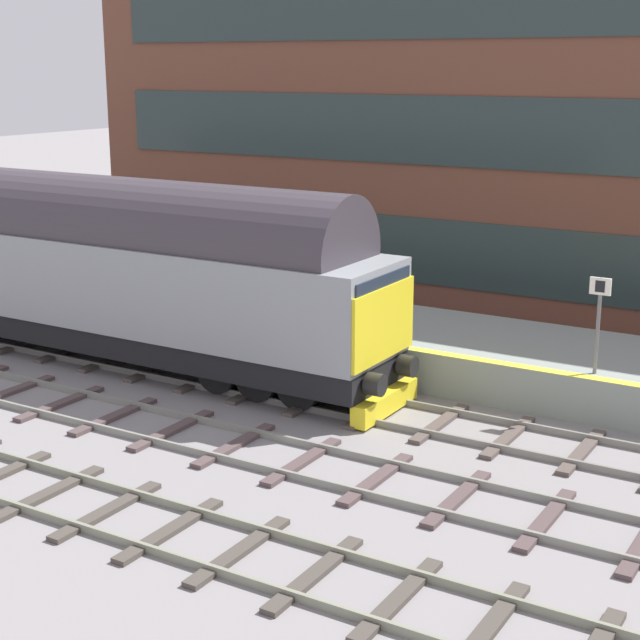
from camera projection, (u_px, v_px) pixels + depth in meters
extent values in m
plane|color=gray|center=(289.00, 395.00, 22.41)|extent=(140.00, 140.00, 0.00)
cube|color=slate|center=(272.00, 401.00, 21.80)|extent=(0.07, 60.00, 0.15)
cube|color=slate|center=(306.00, 384.00, 22.99)|extent=(0.07, 60.00, 0.15)
cube|color=#4E433E|center=(582.00, 452.00, 19.03)|extent=(2.50, 0.26, 0.09)
cube|color=#4E433E|center=(508.00, 437.00, 19.78)|extent=(2.50, 0.26, 0.09)
cube|color=#4E433E|center=(440.00, 423.00, 20.53)|extent=(2.50, 0.26, 0.09)
cube|color=#4E433E|center=(376.00, 411.00, 21.28)|extent=(2.50, 0.26, 0.09)
cube|color=#4E433E|center=(317.00, 399.00, 22.03)|extent=(2.50, 0.26, 0.09)
cube|color=#4E433E|center=(262.00, 388.00, 22.78)|extent=(2.50, 0.26, 0.09)
cube|color=#4E433E|center=(210.00, 377.00, 23.53)|extent=(2.50, 0.26, 0.09)
cube|color=#4E433E|center=(162.00, 368.00, 24.28)|extent=(2.50, 0.26, 0.09)
cube|color=#4E433E|center=(116.00, 359.00, 25.03)|extent=(2.50, 0.26, 0.09)
cube|color=#4E433E|center=(73.00, 350.00, 25.78)|extent=(2.50, 0.26, 0.09)
cube|color=#4E433E|center=(32.00, 342.00, 26.53)|extent=(2.50, 0.26, 0.09)
cube|color=gray|center=(180.00, 448.00, 19.15)|extent=(0.07, 60.00, 0.15)
cube|color=gray|center=(224.00, 425.00, 20.34)|extent=(0.07, 60.00, 0.15)
cube|color=#4B3C3D|center=(546.00, 520.00, 16.20)|extent=(2.50, 0.26, 0.09)
cube|color=#4B3C3D|center=(457.00, 499.00, 16.99)|extent=(2.50, 0.26, 0.09)
cube|color=#4B3C3D|center=(376.00, 479.00, 17.78)|extent=(2.50, 0.26, 0.09)
cube|color=#4B3C3D|center=(302.00, 462.00, 18.57)|extent=(2.50, 0.26, 0.09)
cube|color=#4B3C3D|center=(235.00, 445.00, 19.35)|extent=(2.50, 0.26, 0.09)
cube|color=#4B3C3D|center=(172.00, 430.00, 20.14)|extent=(2.50, 0.26, 0.09)
cube|color=#4B3C3D|center=(114.00, 416.00, 20.93)|extent=(2.50, 0.26, 0.09)
cube|color=#4B3C3D|center=(60.00, 404.00, 21.72)|extent=(2.50, 0.26, 0.09)
cube|color=#4B3C3D|center=(11.00, 392.00, 22.51)|extent=(2.50, 0.26, 0.09)
cube|color=gray|center=(46.00, 516.00, 16.26)|extent=(0.07, 60.00, 0.15)
cube|color=gray|center=(106.00, 485.00, 17.45)|extent=(0.07, 60.00, 0.15)
cube|color=#443D37|center=(489.00, 627.00, 13.11)|extent=(2.50, 0.26, 0.09)
cube|color=#443D37|center=(398.00, 599.00, 13.79)|extent=(2.50, 0.26, 0.09)
cube|color=#443D37|center=(315.00, 574.00, 14.47)|extent=(2.50, 0.26, 0.09)
cube|color=#443D37|center=(239.00, 551.00, 15.15)|extent=(2.50, 0.26, 0.09)
cube|color=#443D37|center=(170.00, 530.00, 15.84)|extent=(2.50, 0.26, 0.09)
cube|color=#443D37|center=(107.00, 511.00, 16.52)|extent=(2.50, 0.26, 0.09)
cube|color=#443D37|center=(49.00, 493.00, 17.20)|extent=(2.50, 0.26, 0.09)
cube|color=gray|center=(365.00, 338.00, 25.27)|extent=(4.00, 44.00, 1.00)
cube|color=yellow|center=(328.00, 335.00, 23.61)|extent=(0.30, 44.00, 0.01)
cube|color=brown|center=(608.00, 137.00, 28.15)|extent=(5.02, 33.58, 10.56)
cube|color=#283635|center=(573.00, 267.00, 26.90)|extent=(0.06, 30.89, 1.97)
cube|color=#283635|center=(582.00, 136.00, 26.01)|extent=(0.06, 30.89, 1.97)
cube|color=black|center=(69.00, 321.00, 25.62)|extent=(2.56, 18.38, 0.60)
cube|color=gray|center=(65.00, 270.00, 25.28)|extent=(2.70, 18.38, 2.10)
cylinder|color=#39333B|center=(62.00, 223.00, 24.97)|extent=(2.56, 16.91, 2.57)
cube|color=yellow|center=(384.00, 323.00, 20.71)|extent=(2.65, 0.08, 1.58)
cube|color=#232D3D|center=(384.00, 290.00, 20.53)|extent=(2.38, 0.04, 0.64)
cube|color=#232D3D|center=(102.00, 250.00, 26.34)|extent=(0.04, 12.86, 0.44)
cylinder|color=black|center=(375.00, 384.00, 20.26)|extent=(0.48, 0.35, 0.48)
cylinder|color=black|center=(407.00, 366.00, 21.50)|extent=(0.48, 0.35, 0.48)
cube|color=yellow|center=(385.00, 402.00, 21.11)|extent=(2.43, 0.36, 0.47)
cylinder|color=black|center=(315.00, 378.00, 21.93)|extent=(1.64, 1.04, 1.04)
cylinder|color=black|center=(274.00, 371.00, 22.48)|extent=(1.64, 1.04, 1.04)
cylinder|color=black|center=(235.00, 363.00, 23.03)|extent=(1.64, 1.04, 1.04)
cylinder|color=slate|center=(598.00, 326.00, 20.46)|extent=(0.08, 0.08, 2.06)
cube|color=white|center=(600.00, 286.00, 20.22)|extent=(0.05, 0.44, 0.36)
cube|color=black|center=(600.00, 286.00, 20.19)|extent=(0.01, 0.20, 0.24)
cylinder|color=#372B34|center=(153.00, 279.00, 27.70)|extent=(0.13, 0.13, 0.84)
cylinder|color=#372B34|center=(148.00, 278.00, 27.82)|extent=(0.13, 0.13, 0.84)
cylinder|color=#545E44|center=(149.00, 254.00, 27.58)|extent=(0.39, 0.39, 0.56)
sphere|color=tan|center=(149.00, 240.00, 27.48)|extent=(0.22, 0.22, 0.22)
cylinder|color=#545E44|center=(154.00, 255.00, 27.45)|extent=(0.09, 0.09, 0.52)
cylinder|color=#545E44|center=(145.00, 254.00, 27.71)|extent=(0.09, 0.09, 0.52)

